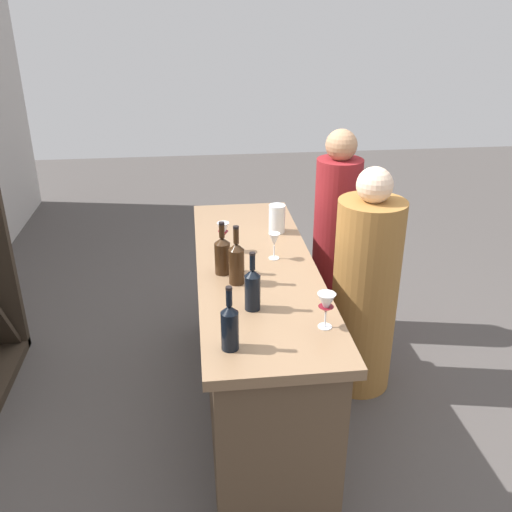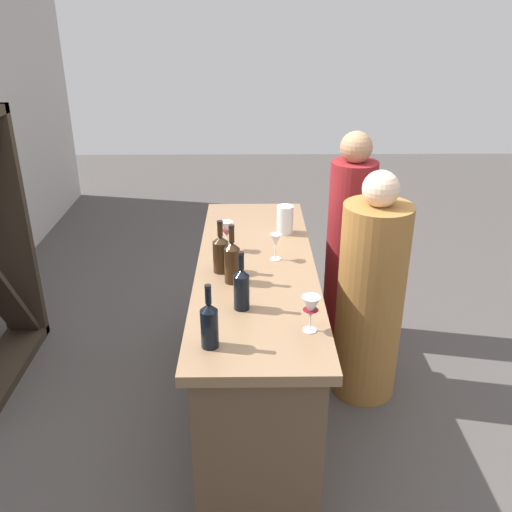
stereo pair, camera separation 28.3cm
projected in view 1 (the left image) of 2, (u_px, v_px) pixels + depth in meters
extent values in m
plane|color=#4C4744|center=(256.00, 403.00, 3.36)|extent=(12.00, 12.00, 0.00)
cube|color=brown|center=(256.00, 342.00, 3.18)|extent=(1.88, 0.55, 0.88)
cube|color=#8C6B4C|center=(256.00, 269.00, 2.99)|extent=(1.96, 0.63, 0.05)
cylinder|color=black|center=(230.00, 331.00, 2.22)|extent=(0.07, 0.07, 0.17)
cone|color=black|center=(229.00, 309.00, 2.18)|extent=(0.07, 0.07, 0.03)
cylinder|color=black|center=(229.00, 298.00, 2.16)|extent=(0.03, 0.03, 0.07)
cylinder|color=black|center=(229.00, 288.00, 2.14)|extent=(0.03, 0.03, 0.01)
cylinder|color=black|center=(252.00, 293.00, 2.51)|extent=(0.07, 0.07, 0.17)
cone|color=black|center=(252.00, 273.00, 2.47)|extent=(0.07, 0.07, 0.03)
cylinder|color=black|center=(252.00, 262.00, 2.45)|extent=(0.03, 0.03, 0.07)
cylinder|color=black|center=(252.00, 254.00, 2.43)|extent=(0.03, 0.03, 0.01)
cylinder|color=#331E0F|center=(237.00, 266.00, 2.75)|extent=(0.08, 0.08, 0.18)
cone|color=#331E0F|center=(236.00, 246.00, 2.70)|extent=(0.08, 0.08, 0.04)
cylinder|color=#331E0F|center=(236.00, 236.00, 2.68)|extent=(0.03, 0.03, 0.08)
cylinder|color=black|center=(236.00, 227.00, 2.66)|extent=(0.03, 0.03, 0.01)
cylinder|color=#331E0F|center=(223.00, 258.00, 2.85)|extent=(0.08, 0.08, 0.17)
cone|color=#331E0F|center=(222.00, 240.00, 2.81)|extent=(0.08, 0.08, 0.03)
cylinder|color=#331E0F|center=(222.00, 231.00, 2.79)|extent=(0.03, 0.03, 0.07)
cylinder|color=black|center=(222.00, 223.00, 2.77)|extent=(0.03, 0.03, 0.01)
cylinder|color=white|center=(325.00, 327.00, 2.41)|extent=(0.06, 0.06, 0.00)
cylinder|color=white|center=(325.00, 319.00, 2.39)|extent=(0.01, 0.01, 0.07)
cone|color=white|center=(326.00, 303.00, 2.36)|extent=(0.08, 0.08, 0.09)
cone|color=maroon|center=(326.00, 309.00, 2.37)|extent=(0.07, 0.07, 0.03)
cylinder|color=white|center=(274.00, 258.00, 3.05)|extent=(0.06, 0.06, 0.00)
cylinder|color=white|center=(274.00, 252.00, 3.03)|extent=(0.01, 0.01, 0.07)
cone|color=white|center=(274.00, 239.00, 3.00)|extent=(0.06, 0.06, 0.07)
cylinder|color=white|center=(224.00, 251.00, 3.13)|extent=(0.06, 0.06, 0.00)
cylinder|color=white|center=(223.00, 244.00, 3.12)|extent=(0.01, 0.01, 0.08)
cone|color=white|center=(223.00, 230.00, 3.08)|extent=(0.07, 0.07, 0.09)
cone|color=maroon|center=(223.00, 234.00, 3.09)|extent=(0.06, 0.06, 0.04)
cylinder|color=silver|center=(277.00, 219.00, 3.36)|extent=(0.10, 0.10, 0.17)
cylinder|color=maroon|center=(335.00, 250.00, 3.86)|extent=(0.38, 0.38, 1.28)
sphere|color=tan|center=(341.00, 145.00, 3.55)|extent=(0.21, 0.21, 0.21)
cylinder|color=#9E6B33|center=(364.00, 297.00, 3.31)|extent=(0.47, 0.47, 1.21)
sphere|color=beige|center=(375.00, 185.00, 3.02)|extent=(0.20, 0.20, 0.20)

